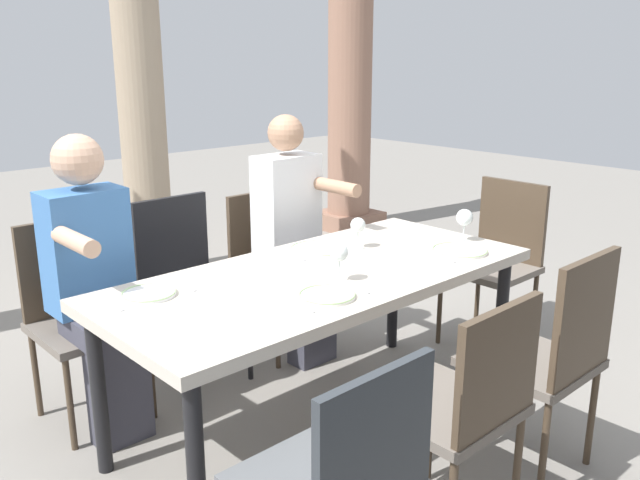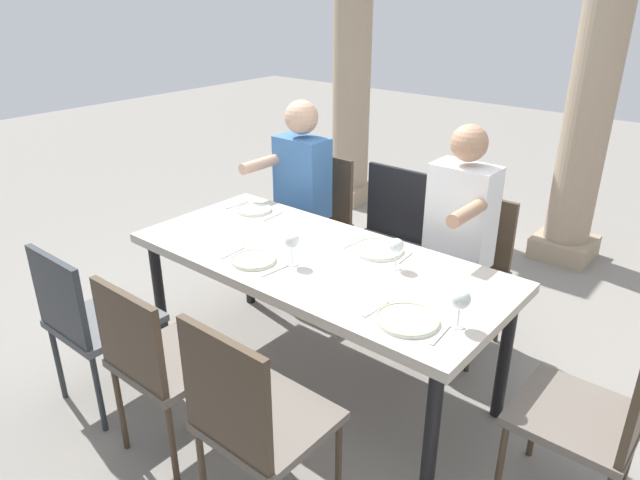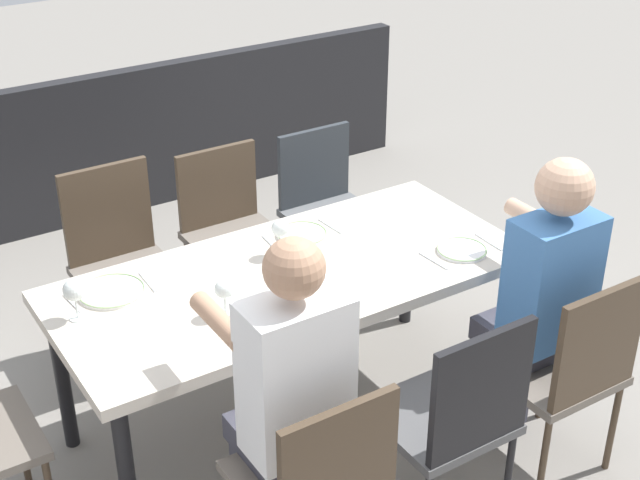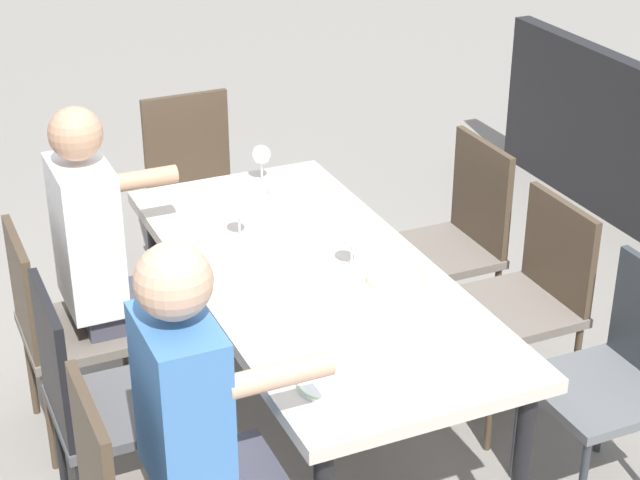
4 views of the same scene
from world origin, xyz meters
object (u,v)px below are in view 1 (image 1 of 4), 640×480
at_px(stone_column_centre, 139,71).
at_px(chair_mid_north, 186,277).
at_px(wine_glass_3, 464,218).
at_px(chair_mid_south, 462,401).
at_px(chair_west_south, 342,478).
at_px(chair_east_north, 273,259).
at_px(stone_column_far, 350,76).
at_px(chair_west_north, 79,307).
at_px(wine_glass_1, 339,254).
at_px(diner_woman_green, 295,232).
at_px(diner_man_white, 94,279).
at_px(dining_table, 322,286).
at_px(chair_east_south, 551,351).
at_px(wine_glass_2, 358,226).
at_px(plate_3, 460,251).
at_px(chair_head_east, 499,253).
at_px(plate_0, 149,293).
at_px(plate_1, 327,295).

bearing_deg(stone_column_centre, chair_mid_north, -112.76).
relative_size(stone_column_centre, wine_glass_3, 18.77).
bearing_deg(chair_mid_south, chair_west_south, -179.88).
distance_m(chair_east_north, stone_column_far, 2.86).
bearing_deg(chair_west_north, wine_glass_1, -55.50).
xyz_separation_m(diner_woman_green, diner_man_white, (-1.13, -0.01, 0.00)).
distance_m(chair_west_north, wine_glass_3, 1.87).
relative_size(dining_table, chair_east_south, 2.05).
distance_m(wine_glass_1, wine_glass_2, 0.49).
xyz_separation_m(chair_mid_south, plate_3, (0.82, 0.62, 0.21)).
bearing_deg(wine_glass_3, dining_table, 171.18).
xyz_separation_m(chair_east_south, wine_glass_1, (-0.44, 0.71, 0.32)).
height_order(plate_3, wine_glass_3, wine_glass_3).
bearing_deg(stone_column_far, chair_west_south, -135.52).
distance_m(dining_table, chair_mid_north, 0.88).
bearing_deg(chair_mid_north, wine_glass_3, -44.72).
bearing_deg(chair_head_east, dining_table, 180.00).
distance_m(chair_west_south, stone_column_centre, 3.63).
relative_size(dining_table, wine_glass_3, 11.70).
xyz_separation_m(diner_man_white, wine_glass_1, (0.68, -0.79, 0.14)).
height_order(diner_man_white, plate_0, diner_man_white).
xyz_separation_m(stone_column_far, wine_glass_3, (-1.77, -2.55, -0.58)).
bearing_deg(wine_glass_2, chair_west_south, -137.57).
relative_size(dining_table, wine_glass_1, 11.86).
distance_m(chair_mid_north, wine_glass_1, 1.05).
bearing_deg(stone_column_far, wine_glass_3, -124.84).
bearing_deg(wine_glass_3, chair_west_north, 147.70).
height_order(chair_west_north, wine_glass_3, chair_west_north).
relative_size(chair_mid_south, chair_east_south, 0.96).
bearing_deg(plate_0, chair_east_south, -44.96).
xyz_separation_m(wine_glass_1, plate_3, (0.70, -0.09, -0.11)).
bearing_deg(plate_3, stone_column_centre, 93.56).
bearing_deg(chair_west_north, chair_mid_north, 0.03).
relative_size(chair_east_south, stone_column_far, 0.32).
bearing_deg(wine_glass_2, chair_east_south, -87.59).
relative_size(diner_man_white, plate_0, 6.30).
relative_size(stone_column_centre, plate_1, 14.07).
height_order(dining_table, stone_column_centre, stone_column_centre).
xyz_separation_m(diner_man_white, plate_1, (0.52, -0.89, 0.03)).
height_order(dining_table, wine_glass_1, wine_glass_1).
distance_m(chair_east_north, chair_east_south, 1.70).
height_order(chair_west_south, chair_east_south, chair_east_south).
height_order(chair_east_north, wine_glass_2, wine_glass_2).
bearing_deg(chair_west_south, plate_3, 24.06).
bearing_deg(chair_west_north, plate_1, -64.57).
distance_m(chair_mid_north, chair_mid_south, 1.70).
bearing_deg(chair_east_south, plate_1, 134.71).
bearing_deg(diner_man_white, chair_east_south, -53.06).
height_order(stone_column_far, wine_glass_1, stone_column_far).
height_order(diner_woman_green, plate_0, diner_woman_green).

